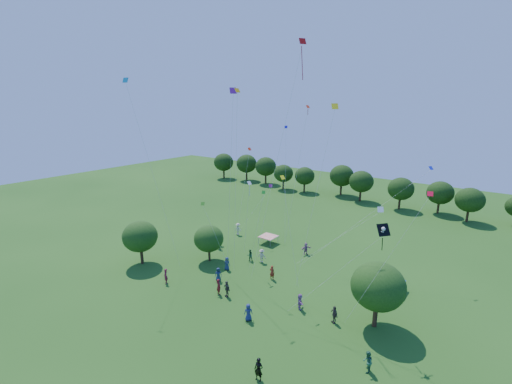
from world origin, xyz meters
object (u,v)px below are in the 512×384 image
(red_high_kite, at_px, (291,98))
(man_in_black, at_px, (259,370))
(tent_blue, at_px, (392,282))
(near_tree_east, at_px, (378,286))
(near_tree_west, at_px, (140,236))
(tent_red_stripe, at_px, (268,237))
(pirate_kite, at_px, (381,232))
(near_tree_north, at_px, (209,239))

(red_high_kite, bearing_deg, man_in_black, -67.17)
(tent_blue, bearing_deg, near_tree_east, -86.49)
(red_high_kite, bearing_deg, near_tree_west, -161.41)
(near_tree_east, distance_m, tent_blue, 7.71)
(tent_blue, xyz_separation_m, man_in_black, (-4.28, -18.34, -0.14))
(near_tree_west, relative_size, tent_red_stripe, 2.51)
(tent_red_stripe, height_order, pirate_kite, pirate_kite)
(near_tree_west, xyz_separation_m, tent_red_stripe, (9.11, 14.60, -2.57))
(tent_red_stripe, relative_size, man_in_black, 1.23)
(tent_red_stripe, relative_size, red_high_kite, 0.09)
(near_tree_north, height_order, pirate_kite, pirate_kite)
(tent_blue, height_order, red_high_kite, red_high_kite)
(man_in_black, bearing_deg, near_tree_north, 133.82)
(tent_red_stripe, bearing_deg, near_tree_east, -28.34)
(near_tree_west, xyz_separation_m, pirate_kite, (27.53, 3.56, 5.78))
(tent_red_stripe, height_order, tent_blue, same)
(pirate_kite, xyz_separation_m, red_high_kite, (-10.04, 2.32, 10.51))
(near_tree_east, height_order, pirate_kite, pirate_kite)
(tent_blue, xyz_separation_m, pirate_kite, (0.55, -8.29, 8.35))
(near_tree_north, bearing_deg, pirate_kite, -5.39)
(red_high_kite, bearing_deg, tent_blue, 32.16)
(near_tree_west, distance_m, red_high_kite, 24.62)
(near_tree_west, distance_m, near_tree_north, 8.37)
(near_tree_west, distance_m, tent_red_stripe, 17.40)
(tent_blue, distance_m, red_high_kite, 21.94)
(man_in_black, bearing_deg, red_high_kite, 102.83)
(man_in_black, bearing_deg, near_tree_west, 154.06)
(pirate_kite, bearing_deg, near_tree_north, 174.61)
(near_tree_north, relative_size, pirate_kite, 0.54)
(near_tree_north, relative_size, near_tree_east, 0.77)
(man_in_black, xyz_separation_m, pirate_kite, (4.83, 10.05, 8.49))
(near_tree_north, xyz_separation_m, man_in_black, (16.49, -12.06, -2.10))
(near_tree_north, relative_size, man_in_black, 2.61)
(red_high_kite, bearing_deg, near_tree_north, -178.42)
(near_tree_north, xyz_separation_m, tent_red_stripe, (2.89, 9.03, -1.96))
(red_high_kite, bearing_deg, pirate_kite, -13.02)
(near_tree_west, bearing_deg, tent_red_stripe, 58.05)
(tent_blue, bearing_deg, near_tree_west, -156.29)
(near_tree_north, bearing_deg, man_in_black, -36.18)
(near_tree_north, distance_m, tent_blue, 21.79)
(near_tree_west, xyz_separation_m, tent_blue, (26.99, 11.85, -2.57))
(near_tree_east, height_order, tent_red_stripe, near_tree_east)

